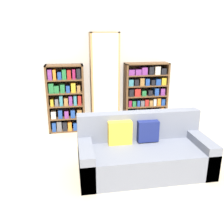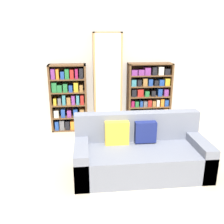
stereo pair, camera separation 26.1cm
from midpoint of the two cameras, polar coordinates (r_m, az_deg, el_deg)
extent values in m
plane|color=beige|center=(3.60, 4.54, -16.69)|extent=(16.00, 16.00, 0.00)
cube|color=beige|center=(5.45, -1.47, 10.63)|extent=(6.48, 0.06, 2.70)
cube|color=slate|center=(3.84, 5.42, -10.79)|extent=(1.95, 0.89, 0.40)
cube|color=slate|center=(3.96, 4.34, -3.05)|extent=(1.95, 0.20, 0.45)
cube|color=slate|center=(3.70, -8.02, -10.99)|extent=(0.20, 0.89, 0.52)
cube|color=slate|center=(4.10, 17.48, -8.65)|extent=(0.20, 0.89, 0.52)
cube|color=gold|center=(3.77, -0.16, -4.83)|extent=(0.36, 0.12, 0.36)
cube|color=navy|center=(3.86, 6.30, -4.39)|extent=(0.32, 0.12, 0.32)
cube|color=brown|center=(5.35, -15.77, 2.77)|extent=(0.04, 0.32, 1.41)
cube|color=brown|center=(5.32, -8.03, 3.18)|extent=(0.04, 0.32, 1.41)
cube|color=brown|center=(5.19, -12.41, 10.38)|extent=(0.76, 0.32, 0.02)
cube|color=brown|center=(5.54, -11.46, -3.95)|extent=(0.76, 0.32, 0.02)
cube|color=brown|center=(5.47, -11.86, 3.39)|extent=(0.76, 0.01, 1.41)
cube|color=brown|center=(5.44, -11.64, -1.17)|extent=(0.68, 0.32, 0.02)
cube|color=brown|center=(5.36, -11.82, 1.58)|extent=(0.68, 0.32, 0.02)
cube|color=brown|center=(5.29, -12.01, 4.40)|extent=(0.68, 0.32, 0.02)
cube|color=brown|center=(5.24, -12.20, 7.30)|extent=(0.68, 0.32, 0.02)
cube|color=#1E4293|center=(5.51, -14.38, -3.07)|extent=(0.08, 0.24, 0.19)
cube|color=#5B5B60|center=(5.50, -13.26, -2.93)|extent=(0.10, 0.24, 0.21)
cube|color=black|center=(5.49, -12.06, -2.98)|extent=(0.09, 0.24, 0.19)
cube|color=orange|center=(5.49, -10.97, -2.94)|extent=(0.08, 0.24, 0.19)
cube|color=#1E4293|center=(5.49, -9.82, -3.05)|extent=(0.07, 0.24, 0.15)
cube|color=#AD231E|center=(5.49, -8.66, -2.92)|extent=(0.08, 0.24, 0.17)
cube|color=beige|center=(5.42, -14.53, -0.47)|extent=(0.10, 0.24, 0.15)
cube|color=#1E4293|center=(5.41, -13.07, -0.27)|extent=(0.08, 0.24, 0.18)
cube|color=#7A3384|center=(5.40, -11.71, -0.36)|extent=(0.08, 0.24, 0.15)
cube|color=#1E4293|center=(5.40, -10.33, -0.19)|extent=(0.09, 0.24, 0.17)
cube|color=olive|center=(5.40, -8.87, -0.14)|extent=(0.09, 0.24, 0.16)
cube|color=gold|center=(5.35, -14.87, 2.24)|extent=(0.06, 0.24, 0.14)
cube|color=#5B5B60|center=(5.34, -13.86, 2.29)|extent=(0.07, 0.24, 0.14)
cube|color=teal|center=(5.32, -12.93, 2.74)|extent=(0.06, 0.24, 0.22)
cube|color=olive|center=(5.33, -11.87, 2.48)|extent=(0.08, 0.24, 0.16)
cube|color=#7A3384|center=(5.32, -10.86, 2.73)|extent=(0.07, 0.24, 0.20)
cube|color=teal|center=(5.31, -9.85, 2.81)|extent=(0.06, 0.24, 0.20)
cube|color=#AD231E|center=(5.31, -8.88, 2.86)|extent=(0.07, 0.24, 0.20)
cube|color=#237038|center=(5.28, -15.06, 5.41)|extent=(0.10, 0.24, 0.20)
cube|color=#237038|center=(5.27, -13.91, 5.18)|extent=(0.10, 0.24, 0.15)
cube|color=#237038|center=(5.26, -12.65, 5.38)|extent=(0.09, 0.24, 0.17)
cube|color=#1E4293|center=(5.26, -11.46, 5.27)|extent=(0.07, 0.24, 0.14)
cube|color=gold|center=(5.25, -10.28, 5.63)|extent=(0.09, 0.24, 0.19)
cube|color=olive|center=(5.26, -9.10, 5.41)|extent=(0.07, 0.24, 0.14)
cube|color=#7A3384|center=(5.23, -15.40, 8.33)|extent=(0.08, 0.24, 0.21)
cube|color=orange|center=(5.22, -14.41, 8.38)|extent=(0.06, 0.24, 0.20)
cube|color=#1E4293|center=(5.22, -13.32, 8.16)|extent=(0.07, 0.24, 0.15)
cube|color=#237038|center=(5.21, -12.33, 8.48)|extent=(0.08, 0.24, 0.20)
cube|color=#AD231E|center=(5.21, -11.24, 8.48)|extent=(0.07, 0.24, 0.19)
cube|color=#8E1947|center=(5.20, -10.20, 8.61)|extent=(0.06, 0.24, 0.20)
cube|color=black|center=(5.20, -9.16, 8.72)|extent=(0.08, 0.24, 0.21)
cube|color=tan|center=(5.24, -6.09, 6.56)|extent=(0.04, 0.36, 2.04)
cube|color=tan|center=(5.29, -0.21, 6.79)|extent=(0.04, 0.36, 2.04)
cube|color=tan|center=(5.16, -3.33, 17.72)|extent=(0.58, 0.36, 0.02)
cube|color=tan|center=(5.54, -2.96, -3.58)|extent=(0.58, 0.36, 0.02)
cube|color=tan|center=(5.43, -3.34, 7.03)|extent=(0.58, 0.01, 2.04)
cube|color=silver|center=(5.09, -2.91, 6.31)|extent=(0.50, 0.01, 2.01)
cube|color=tan|center=(5.43, -3.02, -0.20)|extent=(0.50, 0.32, 0.02)
cube|color=tan|center=(5.33, -3.07, 3.19)|extent=(0.50, 0.32, 0.02)
cube|color=tan|center=(5.26, -3.13, 6.68)|extent=(0.50, 0.32, 0.02)
cube|color=tan|center=(5.20, -3.20, 10.27)|extent=(0.50, 0.32, 0.02)
cube|color=tan|center=(5.17, -3.26, 13.91)|extent=(0.50, 0.32, 0.02)
cylinder|color=silver|center=(5.53, -4.89, -3.16)|extent=(0.01, 0.01, 0.07)
cone|color=silver|center=(5.50, -4.91, -2.38)|extent=(0.06, 0.06, 0.09)
cylinder|color=silver|center=(5.51, -3.91, -3.21)|extent=(0.01, 0.01, 0.07)
cone|color=silver|center=(5.48, -3.93, -2.43)|extent=(0.06, 0.06, 0.09)
cylinder|color=silver|center=(5.51, -2.95, -3.17)|extent=(0.01, 0.01, 0.07)
cone|color=silver|center=(5.48, -2.96, -2.39)|extent=(0.06, 0.06, 0.09)
cylinder|color=silver|center=(5.54, -2.03, -3.05)|extent=(0.01, 0.01, 0.07)
cone|color=silver|center=(5.51, -2.04, -2.27)|extent=(0.06, 0.06, 0.09)
cylinder|color=silver|center=(5.54, -1.06, -3.05)|extent=(0.01, 0.01, 0.07)
cone|color=silver|center=(5.51, -1.06, -2.27)|extent=(0.06, 0.06, 0.09)
cylinder|color=silver|center=(5.40, -5.06, 0.24)|extent=(0.01, 0.01, 0.08)
cone|color=silver|center=(5.37, -5.08, 1.14)|extent=(0.05, 0.05, 0.10)
cylinder|color=silver|center=(5.40, -4.24, 0.25)|extent=(0.01, 0.01, 0.08)
cone|color=silver|center=(5.37, -4.26, 1.15)|extent=(0.05, 0.05, 0.10)
cylinder|color=silver|center=(5.41, -3.44, 0.31)|extent=(0.01, 0.01, 0.08)
cone|color=silver|center=(5.39, -3.45, 1.21)|extent=(0.05, 0.05, 0.10)
cylinder|color=silver|center=(5.42, -2.64, 0.37)|extent=(0.01, 0.01, 0.08)
cone|color=silver|center=(5.40, -2.65, 1.27)|extent=(0.05, 0.05, 0.10)
cylinder|color=silver|center=(5.43, -1.83, 0.41)|extent=(0.01, 0.01, 0.08)
cone|color=silver|center=(5.41, -1.84, 1.31)|extent=(0.05, 0.05, 0.10)
cylinder|color=silver|center=(5.42, -0.99, 0.36)|extent=(0.01, 0.01, 0.08)
cone|color=silver|center=(5.39, -0.99, 1.26)|extent=(0.05, 0.05, 0.10)
cylinder|color=silver|center=(5.30, -5.06, 3.59)|extent=(0.01, 0.01, 0.07)
cone|color=silver|center=(5.28, -5.08, 4.43)|extent=(0.06, 0.06, 0.09)
cylinder|color=silver|center=(5.32, -4.08, 3.66)|extent=(0.01, 0.01, 0.07)
cone|color=silver|center=(5.30, -4.10, 4.50)|extent=(0.06, 0.06, 0.09)
cylinder|color=silver|center=(5.33, -3.10, 3.72)|extent=(0.01, 0.01, 0.07)
cone|color=silver|center=(5.31, -3.11, 4.55)|extent=(0.06, 0.06, 0.09)
cylinder|color=silver|center=(5.33, -2.10, 3.74)|extent=(0.01, 0.01, 0.07)
cone|color=silver|center=(5.31, -2.11, 4.57)|extent=(0.06, 0.06, 0.09)
cylinder|color=silver|center=(5.35, -1.12, 3.78)|extent=(0.01, 0.01, 0.07)
cone|color=silver|center=(5.33, -1.13, 4.61)|extent=(0.06, 0.06, 0.09)
cylinder|color=silver|center=(5.24, -4.83, 7.19)|extent=(0.01, 0.01, 0.08)
cone|color=silver|center=(5.22, -4.86, 8.17)|extent=(0.09, 0.09, 0.10)
cylinder|color=silver|center=(5.24, -3.13, 7.23)|extent=(0.01, 0.01, 0.08)
cone|color=silver|center=(5.22, -3.15, 8.21)|extent=(0.09, 0.09, 0.10)
cylinder|color=silver|center=(5.28, -1.49, 7.33)|extent=(0.01, 0.01, 0.08)
cone|color=silver|center=(5.26, -1.49, 8.30)|extent=(0.09, 0.09, 0.10)
cylinder|color=silver|center=(5.19, -5.27, 10.72)|extent=(0.01, 0.01, 0.07)
cone|color=silver|center=(5.18, -5.30, 11.57)|extent=(0.06, 0.06, 0.08)
cylinder|color=silver|center=(5.20, -4.24, 10.75)|extent=(0.01, 0.01, 0.07)
cone|color=silver|center=(5.19, -4.26, 11.60)|extent=(0.06, 0.06, 0.08)
cylinder|color=silver|center=(5.19, -3.20, 10.77)|extent=(0.01, 0.01, 0.07)
cone|color=silver|center=(5.18, -3.21, 11.61)|extent=(0.06, 0.06, 0.08)
cylinder|color=silver|center=(5.22, -2.19, 10.82)|extent=(0.01, 0.01, 0.07)
cone|color=silver|center=(5.21, -2.20, 11.66)|extent=(0.06, 0.06, 0.08)
cylinder|color=silver|center=(5.24, -1.18, 10.85)|extent=(0.01, 0.01, 0.07)
cone|color=silver|center=(5.23, -1.19, 11.69)|extent=(0.06, 0.06, 0.08)
cylinder|color=silver|center=(5.14, -5.37, 14.43)|extent=(0.01, 0.01, 0.08)
cone|color=silver|center=(5.14, -5.40, 15.42)|extent=(0.06, 0.06, 0.10)
cylinder|color=silver|center=(5.14, -4.30, 14.45)|extent=(0.01, 0.01, 0.08)
cone|color=silver|center=(5.13, -4.32, 15.45)|extent=(0.06, 0.06, 0.10)
cylinder|color=silver|center=(5.16, -3.26, 14.49)|extent=(0.01, 0.01, 0.08)
cone|color=silver|center=(5.16, -3.28, 15.48)|extent=(0.06, 0.06, 0.10)
cylinder|color=silver|center=(5.19, -2.24, 14.52)|extent=(0.01, 0.01, 0.08)
cone|color=silver|center=(5.19, -2.26, 15.51)|extent=(0.06, 0.06, 0.10)
cylinder|color=silver|center=(5.19, -1.18, 14.53)|extent=(0.01, 0.01, 0.08)
cone|color=silver|center=(5.18, -1.19, 15.51)|extent=(0.06, 0.06, 0.10)
cube|color=brown|center=(5.42, 1.74, 3.63)|extent=(0.04, 0.32, 1.41)
cube|color=brown|center=(5.65, 10.73, 3.94)|extent=(0.04, 0.32, 1.41)
cube|color=brown|center=(5.39, 6.59, 10.97)|extent=(0.94, 0.32, 0.02)
cube|color=brown|center=(5.72, 6.10, -2.95)|extent=(0.94, 0.32, 0.02)
cube|color=brown|center=(5.66, 5.92, 4.18)|extent=(0.94, 0.01, 1.41)
cube|color=brown|center=(5.64, 6.18, -0.68)|extent=(0.86, 0.32, 0.02)
cube|color=brown|center=(5.58, 6.26, 1.54)|extent=(0.86, 0.32, 0.02)
cube|color=brown|center=(5.52, 6.34, 3.80)|extent=(0.86, 0.32, 0.02)
cube|color=brown|center=(5.47, 6.42, 6.11)|extent=(0.86, 0.32, 0.02)
cube|color=brown|center=(5.43, 6.50, 8.46)|extent=(0.86, 0.32, 0.02)
cube|color=#1E4293|center=(5.60, 2.57, -2.43)|extent=(0.10, 0.24, 0.14)
cube|color=orange|center=(5.63, 3.81, -2.28)|extent=(0.07, 0.24, 0.16)
cube|color=teal|center=(5.66, 4.95, -2.36)|extent=(0.10, 0.24, 0.12)
cube|color=black|center=(5.69, 6.12, -2.20)|extent=(0.08, 0.24, 0.14)
cube|color=#7A3384|center=(5.72, 7.33, -2.03)|extent=(0.09, 0.24, 0.16)
cube|color=olive|center=(5.75, 8.47, -2.01)|extent=(0.07, 0.24, 0.15)
cube|color=black|center=(5.79, 9.58, -1.87)|extent=(0.08, 0.24, 0.17)
cube|color=teal|center=(5.52, 2.51, -0.07)|extent=(0.06, 0.24, 0.15)
cube|color=#1E4293|center=(5.54, 3.48, 0.00)|extent=(0.06, 0.24, 0.15)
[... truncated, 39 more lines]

